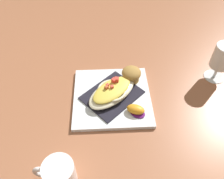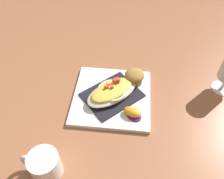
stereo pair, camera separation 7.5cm
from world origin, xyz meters
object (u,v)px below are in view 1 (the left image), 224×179
square_plate (112,97)px  muffin (131,74)px  orange_garnish (136,110)px  coffee_mug (60,175)px  gratin_dish (112,91)px  stemmed_glass (222,58)px

square_plate → muffin: muffin is taller
orange_garnish → coffee_mug: bearing=-144.5°
square_plate → gratin_dish: (0.00, 0.00, 0.03)m
square_plate → orange_garnish: orange_garnish is taller
square_plate → coffee_mug: (-0.17, -0.25, 0.03)m
gratin_dish → muffin: size_ratio=3.05×
muffin → gratin_dish: bearing=-142.2°
coffee_mug → gratin_dish: bearing=54.9°
square_plate → gratin_dish: size_ratio=1.25×
muffin → stemmed_glass: stemmed_glass is taller
orange_garnish → coffee_mug: coffee_mug is taller
gratin_dish → muffin: 0.10m
orange_garnish → stemmed_glass: bearing=19.7°
gratin_dish → orange_garnish: bearing=-52.3°
muffin → coffee_mug: bearing=-129.3°
orange_garnish → square_plate: bearing=127.7°
gratin_dish → coffee_mug: (-0.17, -0.25, -0.00)m
square_plate → orange_garnish: (0.06, -0.08, 0.02)m
muffin → orange_garnish: size_ratio=0.98×
stemmed_glass → square_plate: bearing=-174.7°
square_plate → muffin: size_ratio=3.80×
stemmed_glass → gratin_dish: bearing=-174.7°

